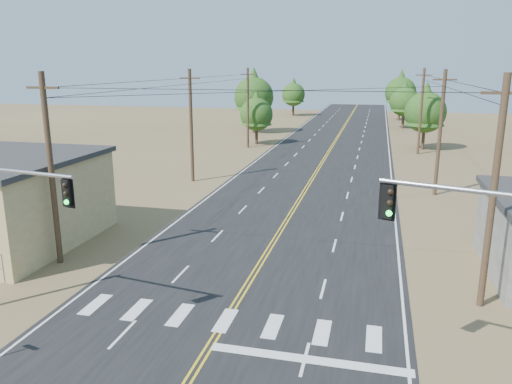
% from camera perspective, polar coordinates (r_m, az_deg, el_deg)
% --- Properties ---
extents(road, '(15.00, 200.00, 0.02)m').
position_cam_1_polar(road, '(41.53, 5.45, -0.10)').
color(road, black).
rests_on(road, ground).
extents(utility_pole_left_near, '(1.80, 0.30, 10.00)m').
position_cam_1_polar(utility_pole_left_near, '(27.65, -22.38, 2.46)').
color(utility_pole_left_near, '#4C3826').
rests_on(utility_pole_left_near, ground).
extents(utility_pole_left_mid, '(1.80, 0.30, 10.00)m').
position_cam_1_polar(utility_pole_left_mid, '(45.15, -7.42, 7.59)').
color(utility_pole_left_mid, '#4C3826').
rests_on(utility_pole_left_mid, ground).
extents(utility_pole_left_far, '(1.80, 0.30, 10.00)m').
position_cam_1_polar(utility_pole_left_far, '(64.13, -0.94, 9.65)').
color(utility_pole_left_far, '#4C3826').
rests_on(utility_pole_left_far, ground).
extents(utility_pole_right_near, '(1.80, 0.30, 10.00)m').
position_cam_1_polar(utility_pole_right_near, '(22.96, 25.49, -0.09)').
color(utility_pole_right_near, '#4C3826').
rests_on(utility_pole_right_near, ground).
extents(utility_pole_right_mid, '(1.80, 0.30, 10.00)m').
position_cam_1_polar(utility_pole_right_mid, '(42.44, 20.29, 6.42)').
color(utility_pole_right_mid, '#4C3826').
rests_on(utility_pole_right_mid, ground).
extents(utility_pole_right_far, '(1.80, 0.30, 10.00)m').
position_cam_1_polar(utility_pole_right_far, '(62.25, 18.35, 8.80)').
color(utility_pole_right_far, '#4C3826').
rests_on(utility_pole_right_far, ground).
extents(signal_mast_right, '(5.31, 1.79, 7.02)m').
position_cam_1_polar(signal_mast_right, '(15.80, 27.08, -7.86)').
color(signal_mast_right, gray).
rests_on(signal_mast_right, ground).
extents(tree_left_near, '(4.35, 4.35, 7.25)m').
position_cam_1_polar(tree_left_near, '(66.82, 0.05, 9.24)').
color(tree_left_near, '#3F2D1E').
rests_on(tree_left_near, ground).
extents(tree_left_mid, '(6.07, 6.07, 10.11)m').
position_cam_1_polar(tree_left_mid, '(78.46, -0.24, 11.27)').
color(tree_left_mid, '#3F2D1E').
rests_on(tree_left_mid, ground).
extents(tree_left_far, '(4.80, 4.80, 8.00)m').
position_cam_1_polar(tree_left_far, '(106.45, 4.31, 11.31)').
color(tree_left_far, '#3F2D1E').
rests_on(tree_left_far, ground).
extents(tree_right_near, '(5.07, 5.07, 8.44)m').
position_cam_1_polar(tree_right_near, '(65.89, 18.83, 9.07)').
color(tree_right_near, '#3F2D1E').
rests_on(tree_right_near, ground).
extents(tree_right_mid, '(4.82, 4.82, 8.04)m').
position_cam_1_polar(tree_right_mid, '(87.91, 16.62, 10.18)').
color(tree_right_mid, '#3F2D1E').
rests_on(tree_right_mid, ground).
extents(tree_right_far, '(5.78, 5.78, 9.63)m').
position_cam_1_polar(tree_right_far, '(100.60, 16.22, 11.20)').
color(tree_right_far, '#3F2D1E').
rests_on(tree_right_far, ground).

